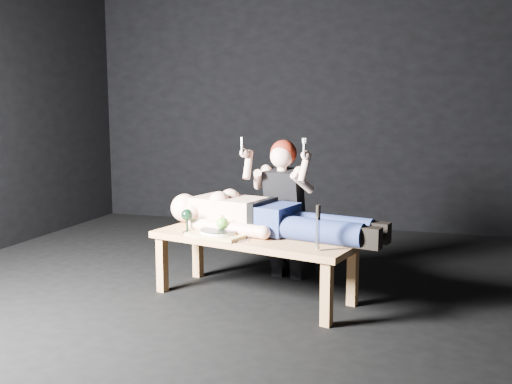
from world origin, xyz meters
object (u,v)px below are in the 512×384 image
(lying_man, at_px, (269,214))
(carving_knife, at_px, (318,228))
(serving_tray, at_px, (220,234))
(table, at_px, (254,267))
(kneeling_woman, at_px, (287,208))
(goblet, at_px, (187,221))

(lying_man, height_order, carving_knife, carving_knife)
(serving_tray, bearing_deg, lying_man, 32.72)
(table, height_order, kneeling_woman, kneeling_woman)
(kneeling_woman, bearing_deg, carving_knife, -55.19)
(kneeling_woman, height_order, serving_tray, kneeling_woman)
(table, relative_size, carving_knife, 5.02)
(table, bearing_deg, lying_man, 70.54)
(table, xyz_separation_m, serving_tray, (-0.22, -0.08, 0.24))
(lying_man, height_order, kneeling_woman, kneeling_woman)
(goblet, bearing_deg, serving_tray, -7.79)
(table, bearing_deg, carving_knife, -15.65)
(lying_man, bearing_deg, kneeling_woman, 99.91)
(table, xyz_separation_m, goblet, (-0.49, -0.04, 0.31))
(carving_knife, bearing_deg, serving_tray, 177.90)
(carving_knife, bearing_deg, lying_man, 150.53)
(serving_tray, xyz_separation_m, goblet, (-0.26, 0.04, 0.07))
(table, relative_size, kneeling_woman, 1.28)
(table, distance_m, lying_man, 0.39)
(serving_tray, relative_size, goblet, 2.36)
(kneeling_woman, xyz_separation_m, serving_tray, (-0.33, -0.62, -0.10))
(lying_man, distance_m, kneeling_woman, 0.42)
(kneeling_woman, relative_size, goblet, 6.63)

